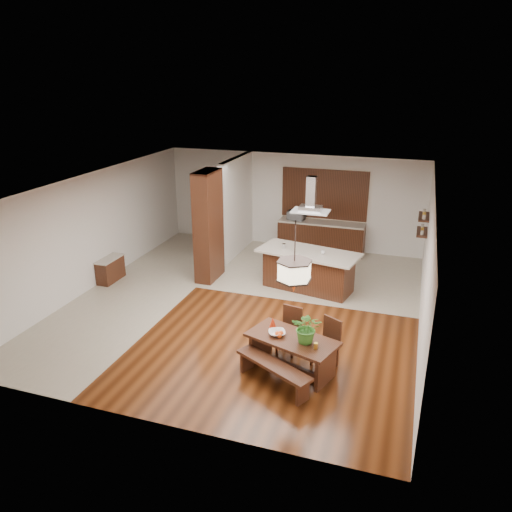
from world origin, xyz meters
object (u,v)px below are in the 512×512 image
(hallway_console, at_px, (110,270))
(range_hood, at_px, (311,194))
(pendant_lantern, at_px, (295,257))
(fruit_bowl, at_px, (277,333))
(dining_chair_left, at_px, (288,331))
(dining_chair_right, at_px, (325,344))
(dining_bench, at_px, (273,374))
(dining_table, at_px, (292,347))
(island_cup, at_px, (323,252))
(microwave, at_px, (296,215))
(kitchen_island, at_px, (308,270))
(foliage_plant, at_px, (307,328))

(hallway_console, distance_m, range_hood, 5.61)
(range_hood, bearing_deg, pendant_lantern, -81.78)
(fruit_bowl, bearing_deg, dining_chair_left, 83.37)
(pendant_lantern, bearing_deg, dining_chair_right, 32.24)
(dining_bench, xyz_separation_m, dining_chair_right, (0.73, 0.90, 0.25))
(dining_table, bearing_deg, hallway_console, 155.18)
(island_cup, bearing_deg, microwave, 115.37)
(island_cup, bearing_deg, dining_chair_right, -77.56)
(dining_chair_right, xyz_separation_m, microwave, (-2.12, 6.21, 0.62))
(dining_bench, bearing_deg, kitchen_island, 94.67)
(hallway_console, distance_m, foliage_plant, 6.48)
(pendant_lantern, xyz_separation_m, kitchen_island, (-0.53, 3.70, -1.72))
(dining_table, bearing_deg, kitchen_island, 98.23)
(dining_chair_right, distance_m, pendant_lantern, 1.89)
(dining_bench, xyz_separation_m, range_hood, (-0.35, 4.26, 2.25))
(kitchen_island, bearing_deg, dining_table, -70.59)
(dining_bench, xyz_separation_m, pendant_lantern, (0.19, 0.56, 2.03))
(hallway_console, xyz_separation_m, dining_chair_left, (5.37, -1.98, 0.15))
(dining_chair_right, relative_size, fruit_bowl, 3.06)
(dining_chair_left, bearing_deg, pendant_lantern, -58.66)
(dining_chair_left, distance_m, foliage_plant, 0.99)
(dining_table, xyz_separation_m, range_hood, (-0.53, 3.70, 1.96))
(dining_table, xyz_separation_m, microwave, (-1.58, 6.55, 0.59))
(dining_chair_left, height_order, microwave, microwave)
(dining_table, xyz_separation_m, island_cup, (-0.17, 3.58, 0.57))
(pendant_lantern, height_order, foliage_plant, pendant_lantern)
(fruit_bowl, bearing_deg, kitchen_island, 93.70)
(dining_table, xyz_separation_m, dining_chair_left, (-0.23, 0.60, -0.04))
(dining_table, distance_m, dining_bench, 0.65)
(dining_chair_right, bearing_deg, dining_chair_left, -168.89)
(dining_chair_right, xyz_separation_m, kitchen_island, (-1.08, 3.35, 0.06))
(dining_chair_left, relative_size, pendant_lantern, 0.71)
(dining_bench, bearing_deg, range_hood, 94.66)
(pendant_lantern, relative_size, island_cup, 11.96)
(microwave, bearing_deg, kitchen_island, -64.11)
(hallway_console, bearing_deg, microwave, 44.58)
(dining_chair_left, height_order, fruit_bowl, dining_chair_left)
(foliage_plant, bearing_deg, hallway_console, 155.69)
(range_hood, bearing_deg, dining_bench, -85.34)
(foliage_plant, bearing_deg, island_cup, 97.03)
(hallway_console, height_order, dining_table, dining_table)
(dining_chair_right, bearing_deg, dining_bench, -99.44)
(dining_table, relative_size, kitchen_island, 0.68)
(dining_chair_left, bearing_deg, range_hood, 106.15)
(pendant_lantern, bearing_deg, dining_table, 0.00)
(foliage_plant, height_order, island_cup, foliage_plant)
(fruit_bowl, xyz_separation_m, island_cup, (0.13, 3.56, 0.36))
(hallway_console, relative_size, microwave, 1.73)
(range_hood, bearing_deg, dining_table, -81.78)
(hallway_console, xyz_separation_m, pendant_lantern, (5.60, -2.59, 1.93))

